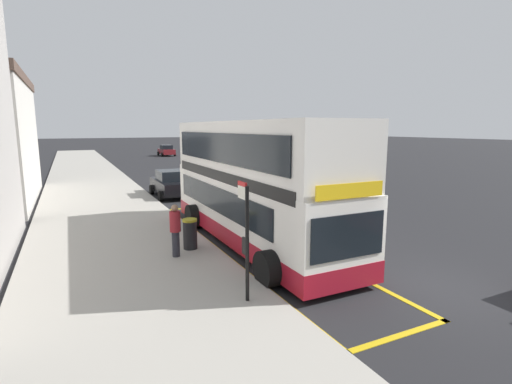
# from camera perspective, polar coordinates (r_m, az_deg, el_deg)

# --- Properties ---
(ground_plane) EXTENTS (260.00, 260.00, 0.00)m
(ground_plane) POSITION_cam_1_polar(r_m,az_deg,el_deg) (39.19, -13.74, 3.19)
(ground_plane) COLOR black
(pavement_near) EXTENTS (6.00, 76.00, 0.14)m
(pavement_near) POSITION_cam_1_polar(r_m,az_deg,el_deg) (38.31, -24.01, 2.59)
(pavement_near) COLOR #A39E93
(pavement_near) RESTS_ON ground
(double_decker_bus) EXTENTS (3.20, 10.66, 4.40)m
(double_decker_bus) POSITION_cam_1_polar(r_m,az_deg,el_deg) (13.79, -0.54, 0.75)
(double_decker_bus) COLOR white
(double_decker_bus) RESTS_ON ground
(bus_bay_markings) EXTENTS (2.88, 14.23, 0.01)m
(bus_bay_markings) POSITION_cam_1_polar(r_m,az_deg,el_deg) (14.12, -0.73, -7.62)
(bus_bay_markings) COLOR gold
(bus_bay_markings) RESTS_ON ground
(bus_stop_sign) EXTENTS (0.09, 0.51, 2.81)m
(bus_stop_sign) POSITION_cam_1_polar(r_m,az_deg,el_deg) (8.90, -1.53, -6.08)
(bus_stop_sign) COLOR black
(bus_stop_sign) RESTS_ON pavement_near
(parked_car_black_behind) EXTENTS (2.09, 4.20, 1.62)m
(parked_car_black_behind) POSITION_cam_1_polar(r_m,az_deg,el_deg) (23.95, -12.54, 1.23)
(parked_car_black_behind) COLOR black
(parked_car_black_behind) RESTS_ON ground
(parked_car_maroon_across) EXTENTS (2.09, 4.20, 1.62)m
(parked_car_maroon_across) POSITION_cam_1_polar(r_m,az_deg,el_deg) (58.90, -13.22, 6.04)
(parked_car_maroon_across) COLOR maroon
(parked_car_maroon_across) RESTS_ON ground
(pedestrian_waiting_near_sign) EXTENTS (0.34, 0.34, 1.68)m
(pedestrian_waiting_near_sign) POSITION_cam_1_polar(r_m,az_deg,el_deg) (12.32, -11.94, -5.34)
(pedestrian_waiting_near_sign) COLOR #26262D
(pedestrian_waiting_near_sign) RESTS_ON pavement_near
(litter_bin) EXTENTS (0.49, 0.49, 1.03)m
(litter_bin) POSITION_cam_1_polar(r_m,az_deg,el_deg) (13.11, -9.81, -6.15)
(litter_bin) COLOR black
(litter_bin) RESTS_ON pavement_near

